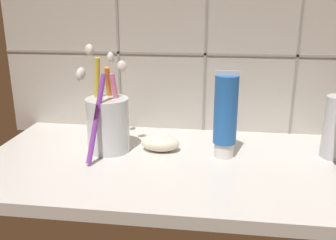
{
  "coord_description": "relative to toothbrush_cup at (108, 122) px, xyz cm",
  "views": [
    {
      "loc": [
        4.45,
        -59.43,
        28.27
      ],
      "look_at": [
        -3.7,
        1.23,
        8.93
      ],
      "focal_mm": 40.0,
      "sensor_mm": 36.0,
      "label": 1
    }
  ],
  "objects": [
    {
      "name": "soap_bar",
      "position": [
        9.5,
        1.05,
        -4.06
      ],
      "size": [
        7.07,
        4.37,
        2.91
      ],
      "primitive_type": "ellipsoid",
      "color": "silver",
      "rests_on": "sink_counter"
    },
    {
      "name": "toothpaste_tube",
      "position": [
        21.07,
        -0.0,
        2.14
      ],
      "size": [
        4.26,
        4.06,
        15.39
      ],
      "color": "white",
      "rests_on": "sink_counter"
    },
    {
      "name": "tile_wall_backsplash",
      "position": [
        15.01,
        14.69,
        16.48
      ],
      "size": [
        82.19,
        1.72,
        47.97
      ],
      "color": "#B7B2A8",
      "rests_on": "ground"
    },
    {
      "name": "sink_counter",
      "position": [
        15.0,
        -3.07,
        -6.51
      ],
      "size": [
        72.19,
        35.03,
        2.0
      ],
      "primitive_type": "cube",
      "color": "silver",
      "rests_on": "ground"
    },
    {
      "name": "toothbrush_cup",
      "position": [
        0.0,
        0.0,
        0.0
      ],
      "size": [
        8.09,
        15.39,
        19.36
      ],
      "color": "silver",
      "rests_on": "sink_counter"
    }
  ]
}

